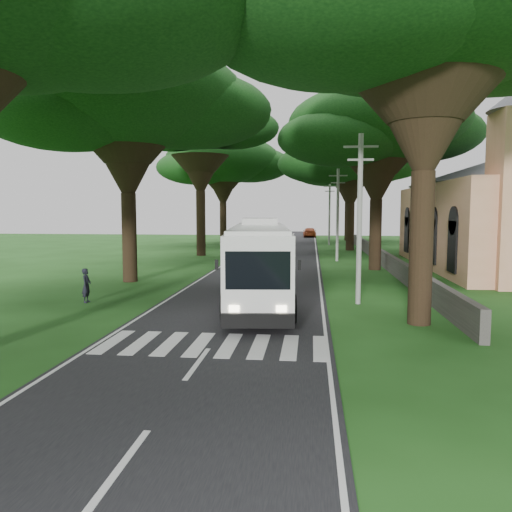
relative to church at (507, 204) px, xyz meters
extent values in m
plane|color=#1A4313|center=(-17.86, -21.55, -4.91)|extent=(140.00, 140.00, 0.00)
cube|color=black|center=(-17.86, 3.45, -4.90)|extent=(8.00, 120.00, 0.04)
cube|color=silver|center=(-17.86, -23.55, -4.91)|extent=(8.00, 3.00, 0.01)
cube|color=#383533|center=(-8.86, 2.45, -4.31)|extent=(0.35, 50.00, 1.20)
cube|color=tan|center=(0.14, 0.45, -1.71)|extent=(12.00, 22.00, 6.40)
pyramid|color=#595960|center=(0.14, 0.45, 3.69)|extent=(14.00, 24.00, 2.20)
cylinder|color=gray|center=(-12.36, -15.55, -0.91)|extent=(0.24, 0.24, 8.00)
cube|color=gray|center=(-12.36, -15.55, 2.49)|extent=(1.60, 0.10, 0.10)
cube|color=gray|center=(-12.36, -15.55, 1.89)|extent=(1.20, 0.10, 0.10)
cylinder|color=gray|center=(-12.36, 4.45, -0.91)|extent=(0.24, 0.24, 8.00)
cube|color=gray|center=(-12.36, 4.45, 2.49)|extent=(1.60, 0.10, 0.10)
cube|color=gray|center=(-12.36, 4.45, 1.89)|extent=(1.20, 0.10, 0.10)
cylinder|color=gray|center=(-12.36, 24.45, -0.91)|extent=(0.24, 0.24, 8.00)
cube|color=gray|center=(-12.36, 24.45, 2.49)|extent=(1.60, 0.10, 0.10)
cube|color=gray|center=(-12.36, 24.45, 1.89)|extent=(1.20, 0.10, 0.10)
cylinder|color=black|center=(-25.86, -9.55, -2.16)|extent=(0.90, 0.90, 5.50)
cone|color=black|center=(-25.86, -9.55, 2.49)|extent=(3.20, 3.20, 3.80)
ellipsoid|color=black|center=(-25.86, -9.55, 6.31)|extent=(14.55, 14.55, 6.11)
cylinder|color=black|center=(-25.36, 8.45, -1.76)|extent=(0.90, 0.90, 6.31)
cone|color=black|center=(-25.36, 8.45, 3.30)|extent=(3.20, 3.20, 3.80)
ellipsoid|color=black|center=(-25.36, 8.45, 8.11)|extent=(12.57, 12.57, 5.28)
cylinder|color=black|center=(-26.36, 26.45, -2.19)|extent=(0.90, 0.90, 5.45)
cone|color=black|center=(-26.36, 26.45, 2.44)|extent=(3.20, 3.20, 3.80)
ellipsoid|color=black|center=(-26.36, 26.45, 6.19)|extent=(15.07, 15.07, 6.33)
cylinder|color=black|center=(-10.36, -19.55, -1.93)|extent=(0.90, 0.90, 5.96)
cone|color=black|center=(-10.36, -19.55, 2.95)|extent=(3.20, 3.20, 3.80)
ellipsoid|color=black|center=(-10.36, -19.55, 7.33)|extent=(15.30, 15.30, 6.42)
cylinder|color=black|center=(-9.86, -1.55, -2.28)|extent=(0.90, 0.90, 5.26)
cone|color=black|center=(-9.86, -1.55, 2.25)|extent=(3.20, 3.20, 3.80)
ellipsoid|color=black|center=(-9.86, -1.55, 5.79)|extent=(13.19, 13.19, 5.54)
cylinder|color=black|center=(-10.36, 16.45, -2.32)|extent=(0.90, 0.90, 5.18)
cone|color=black|center=(-10.36, 16.45, 2.18)|extent=(3.20, 3.20, 3.80)
ellipsoid|color=black|center=(-10.36, 16.45, 5.61)|extent=(14.45, 14.45, 6.07)
cylinder|color=black|center=(-9.36, 34.45, -2.17)|extent=(0.90, 0.90, 5.48)
cone|color=black|center=(-9.36, 34.45, 2.47)|extent=(3.20, 3.20, 3.80)
ellipsoid|color=black|center=(-9.36, 34.45, 6.26)|extent=(14.90, 14.90, 6.26)
cube|color=silver|center=(-17.06, -15.92, -2.90)|extent=(3.80, 12.74, 3.09)
cube|color=black|center=(-17.09, -15.60, -2.45)|extent=(3.64, 10.46, 1.15)
cube|color=black|center=(-17.06, -15.92, -4.39)|extent=(3.84, 12.79, 0.37)
cube|color=#AE0B17|center=(-17.06, -15.92, -3.60)|extent=(3.73, 11.50, 0.19)
cube|color=silver|center=(-17.06, -15.92, -1.29)|extent=(3.53, 12.10, 0.19)
cylinder|color=black|center=(-17.97, -20.21, -4.33)|extent=(0.47, 1.18, 1.15)
cylinder|color=black|center=(-15.36, -19.96, -4.33)|extent=(0.47, 1.18, 1.15)
cylinder|color=black|center=(-18.74, -12.08, -4.33)|extent=(0.47, 1.18, 1.15)
cylinder|color=black|center=(-16.14, -11.84, -4.33)|extent=(0.47, 1.18, 1.15)
imported|color=#A1A2A5|center=(-19.87, 19.03, -4.21)|extent=(2.75, 4.25, 1.35)
imported|color=#993816|center=(-14.90, 42.75, -4.14)|extent=(2.18, 5.15, 1.48)
imported|color=black|center=(-25.41, -16.63, -4.08)|extent=(0.43, 0.63, 1.66)
camera|label=1|loc=(-14.61, -39.44, -0.43)|focal=35.00mm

